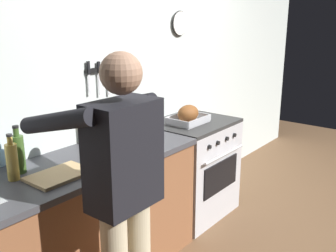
% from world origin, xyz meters
% --- Properties ---
extents(wall_back, '(6.00, 0.13, 2.60)m').
position_xyz_m(wall_back, '(0.00, 1.35, 1.30)').
color(wall_back, silver).
rests_on(wall_back, ground).
extents(counter_block, '(2.03, 0.65, 0.90)m').
position_xyz_m(counter_block, '(-1.21, 0.99, 0.46)').
color(counter_block, brown).
rests_on(counter_block, ground).
extents(stove, '(0.76, 0.67, 0.90)m').
position_xyz_m(stove, '(0.22, 0.99, 0.45)').
color(stove, '#BCBCC1').
rests_on(stove, ground).
extents(person_cook, '(0.51, 0.63, 1.66)m').
position_xyz_m(person_cook, '(-1.26, 0.40, 0.95)').
color(person_cook, '#C6B793').
rests_on(person_cook, ground).
extents(roasting_pan, '(0.35, 0.26, 0.16)m').
position_xyz_m(roasting_pan, '(0.14, 0.98, 0.97)').
color(roasting_pan, '#B7B7BC').
rests_on(roasting_pan, stove).
extents(cutting_board, '(0.36, 0.24, 0.02)m').
position_xyz_m(cutting_board, '(-1.30, 0.89, 0.91)').
color(cutting_board, tan).
rests_on(cutting_board, counter_block).
extents(bottle_cooking_oil, '(0.07, 0.07, 0.28)m').
position_xyz_m(bottle_cooking_oil, '(-1.49, 1.06, 1.02)').
color(bottle_cooking_oil, gold).
rests_on(bottle_cooking_oil, counter_block).
extents(bottle_dish_soap, '(0.07, 0.07, 0.21)m').
position_xyz_m(bottle_dish_soap, '(-1.41, 1.21, 0.99)').
color(bottle_dish_soap, '#338CCC').
rests_on(bottle_dish_soap, counter_block).
extents(bottle_vinegar, '(0.06, 0.06, 0.27)m').
position_xyz_m(bottle_vinegar, '(-0.78, 1.21, 1.01)').
color(bottle_vinegar, '#997F4C').
rests_on(bottle_vinegar, counter_block).
extents(bottle_soy_sauce, '(0.06, 0.06, 0.18)m').
position_xyz_m(bottle_soy_sauce, '(-0.34, 1.22, 0.97)').
color(bottle_soy_sauce, black).
rests_on(bottle_soy_sauce, counter_block).
extents(bottle_wine_red, '(0.07, 0.07, 0.31)m').
position_xyz_m(bottle_wine_red, '(-0.48, 1.05, 1.03)').
color(bottle_wine_red, '#47141E').
rests_on(bottle_wine_red, counter_block).
extents(bottle_olive_oil, '(0.08, 0.08, 0.30)m').
position_xyz_m(bottle_olive_oil, '(-1.41, 1.13, 1.02)').
color(bottle_olive_oil, '#385623').
rests_on(bottle_olive_oil, counter_block).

